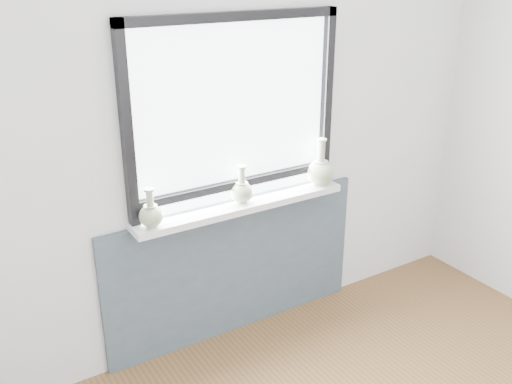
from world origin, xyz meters
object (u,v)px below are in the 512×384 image
vase_b (242,191)px  vase_a (151,214)px  vase_c (320,171)px  windowsill (241,205)px

vase_b → vase_a: bearing=-177.1°
vase_a → vase_c: (1.12, 0.02, 0.02)m
windowsill → vase_c: bearing=-0.9°
windowsill → vase_b: vase_b is taller
windowsill → vase_c: vase_c is taller
vase_a → vase_b: 0.57m
windowsill → vase_a: vase_a is taller
vase_a → vase_b: bearing=2.9°
vase_b → vase_c: size_ratio=0.76×
vase_a → vase_c: vase_c is taller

